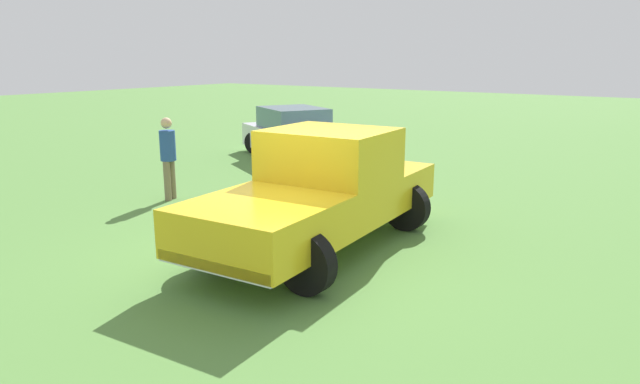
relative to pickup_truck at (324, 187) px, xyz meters
The scene contains 4 objects.
ground_plane 1.13m from the pickup_truck, 82.14° to the left, with size 80.00×80.00×0.00m, color #54843D.
pickup_truck is the anchor object (origin of this frame).
sedan_near 7.93m from the pickup_truck, 49.26° to the right, with size 4.76×3.69×1.47m.
person_bystander 4.38m from the pickup_truck, ahead, with size 0.41×0.41×1.71m.
Camera 1 is at (-4.98, 6.47, 2.92)m, focal length 32.13 mm.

